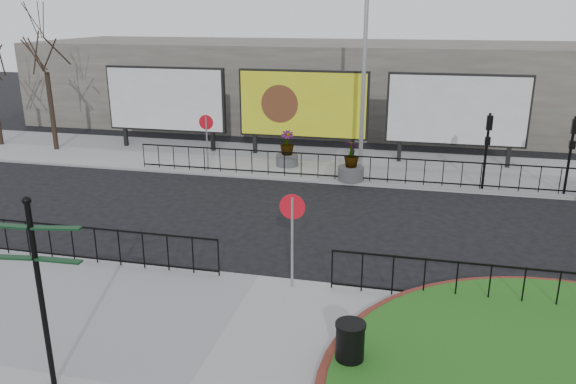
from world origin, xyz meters
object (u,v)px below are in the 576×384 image
(lamp_post, at_px, (365,61))
(planter_a, at_px, (287,153))
(fingerpost_sign, at_px, (38,276))
(billboard_mid, at_px, (303,105))
(planter_b, at_px, (351,166))
(litter_bin, at_px, (350,346))

(lamp_post, relative_size, planter_a, 5.76)
(fingerpost_sign, bearing_deg, billboard_mid, 84.71)
(lamp_post, distance_m, planter_b, 4.41)
(fingerpost_sign, bearing_deg, litter_bin, 16.04)
(lamp_post, height_order, planter_a, lamp_post)
(billboard_mid, bearing_deg, planter_b, -52.05)
(planter_a, bearing_deg, litter_bin, -72.19)
(planter_a, bearing_deg, fingerpost_sign, -92.44)
(litter_bin, relative_size, planter_b, 0.60)
(billboard_mid, relative_size, planter_a, 3.87)
(billboard_mid, xyz_separation_m, planter_b, (2.79, -3.57, -1.88))
(fingerpost_sign, bearing_deg, lamp_post, 74.01)
(fingerpost_sign, distance_m, planter_a, 16.35)
(lamp_post, xyz_separation_m, fingerpost_sign, (-4.01, -16.26, -2.46))
(lamp_post, xyz_separation_m, litter_bin, (1.34, -14.50, -4.20))
(litter_bin, bearing_deg, planter_a, 107.81)
(fingerpost_sign, distance_m, litter_bin, 5.90)
(fingerpost_sign, bearing_deg, planter_a, 85.42)
(fingerpost_sign, relative_size, litter_bin, 3.75)
(litter_bin, bearing_deg, planter_b, 96.92)
(lamp_post, bearing_deg, fingerpost_sign, -103.85)
(lamp_post, bearing_deg, planter_b, -97.91)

